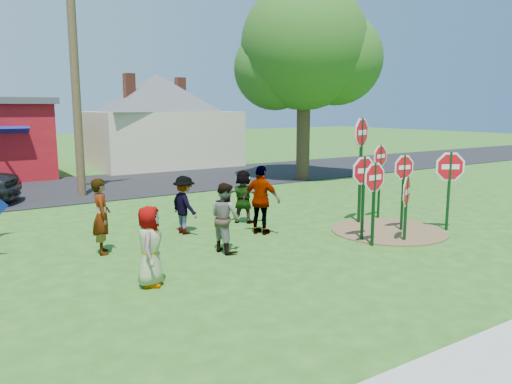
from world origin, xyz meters
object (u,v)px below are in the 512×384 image
(person_a, at_px, (150,246))
(utility_pole, at_px, (74,53))
(leafy_tree, at_px, (307,53))
(stop_sign_a, at_px, (374,185))
(stop_sign_c, at_px, (404,175))
(stop_sign_b, at_px, (361,143))
(stop_sign_d, at_px, (380,163))
(person_b, at_px, (102,216))

(person_a, bearing_deg, utility_pole, 22.75)
(utility_pole, relative_size, leafy_tree, 1.12)
(stop_sign_a, relative_size, stop_sign_c, 0.98)
(stop_sign_b, height_order, stop_sign_d, stop_sign_b)
(stop_sign_d, distance_m, utility_pole, 11.91)
(stop_sign_a, height_order, stop_sign_c, stop_sign_c)
(stop_sign_d, relative_size, leafy_tree, 0.26)
(stop_sign_a, distance_m, person_a, 5.76)
(stop_sign_a, xyz_separation_m, leafy_tree, (6.06, 10.18, 4.39))
(person_a, bearing_deg, stop_sign_d, -47.38)
(utility_pole, bearing_deg, stop_sign_d, -53.56)
(utility_pole, xyz_separation_m, leafy_tree, (10.29, -1.05, 0.49))
(utility_pole, bearing_deg, stop_sign_a, -69.34)
(stop_sign_a, distance_m, stop_sign_b, 2.65)
(stop_sign_c, relative_size, person_a, 1.43)
(stop_sign_a, bearing_deg, leafy_tree, 55.52)
(person_b, bearing_deg, stop_sign_b, -86.45)
(stop_sign_a, relative_size, utility_pole, 0.22)
(utility_pole, bearing_deg, stop_sign_c, -60.24)
(leafy_tree, bearing_deg, person_a, -140.12)
(person_a, height_order, person_b, person_b)
(stop_sign_d, height_order, utility_pole, utility_pole)
(person_a, bearing_deg, stop_sign_a, -63.17)
(stop_sign_a, distance_m, stop_sign_c, 1.93)
(stop_sign_a, bearing_deg, stop_sign_b, 48.98)
(stop_sign_c, xyz_separation_m, utility_pole, (-6.06, 10.59, 3.86))
(person_a, height_order, leafy_tree, leafy_tree)
(leafy_tree, bearing_deg, utility_pole, 174.17)
(stop_sign_b, bearing_deg, stop_sign_c, -97.26)
(stop_sign_c, distance_m, person_a, 7.57)
(stop_sign_b, bearing_deg, person_b, 151.65)
(stop_sign_c, relative_size, stop_sign_d, 0.94)
(stop_sign_a, relative_size, stop_sign_d, 0.92)
(person_a, bearing_deg, person_b, 33.17)
(stop_sign_c, distance_m, person_b, 8.05)
(person_b, bearing_deg, stop_sign_d, -84.57)
(stop_sign_a, bearing_deg, utility_pole, 106.93)
(person_a, bearing_deg, stop_sign_c, -57.44)
(stop_sign_b, bearing_deg, stop_sign_d, -12.09)
(person_a, bearing_deg, stop_sign_b, -46.83)
(stop_sign_a, xyz_separation_m, stop_sign_c, (1.82, 0.64, 0.04))
(stop_sign_a, relative_size, person_a, 1.41)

